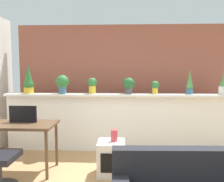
{
  "coord_description": "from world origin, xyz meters",
  "views": [
    {
      "loc": [
        -0.06,
        -2.46,
        1.57
      ],
      "look_at": [
        -0.23,
        1.22,
        1.23
      ],
      "focal_mm": 37.73,
      "sensor_mm": 36.0,
      "label": 1
    }
  ],
  "objects": [
    {
      "name": "tv_monitor",
      "position": [
        -1.6,
        1.06,
        0.88
      ],
      "size": [
        0.42,
        0.04,
        0.26
      ],
      "primitive_type": "cube",
      "color": "black",
      "rests_on": "desk"
    },
    {
      "name": "potted_plant_5",
      "position": [
        1.19,
        1.97,
        1.31
      ],
      "size": [
        0.13,
        0.13,
        0.46
      ],
      "color": "#386B84",
      "rests_on": "plant_shelf"
    },
    {
      "name": "brick_wall_behind",
      "position": [
        0.0,
        2.6,
        1.25
      ],
      "size": [
        4.58,
        0.1,
        2.5
      ],
      "primitive_type": "cube",
      "color": "#9E5442",
      "rests_on": "ground"
    },
    {
      "name": "potted_plant_1",
      "position": [
        -1.2,
        1.93,
        1.31
      ],
      "size": [
        0.25,
        0.25,
        0.35
      ],
      "color": "#386B84",
      "rests_on": "plant_shelf"
    },
    {
      "name": "plant_shelf",
      "position": [
        0.0,
        1.96,
        1.09
      ],
      "size": [
        4.58,
        0.3,
        0.04
      ],
      "primitive_type": "cube",
      "color": "white",
      "rests_on": "divider_wall"
    },
    {
      "name": "desk",
      "position": [
        -1.63,
        0.98,
        0.67
      ],
      "size": [
        1.1,
        0.6,
        0.75
      ],
      "color": "brown",
      "rests_on": "ground"
    },
    {
      "name": "vase_on_shelf",
      "position": [
        -0.18,
        0.97,
        0.59
      ],
      "size": [
        0.1,
        0.1,
        0.17
      ],
      "primitive_type": "cylinder",
      "color": "#CC3D47",
      "rests_on": "side_cube_shelf"
    },
    {
      "name": "potted_plant_0",
      "position": [
        -1.86,
        1.95,
        1.35
      ],
      "size": [
        0.18,
        0.18,
        0.54
      ],
      "color": "gold",
      "rests_on": "plant_shelf"
    },
    {
      "name": "divider_wall",
      "position": [
        0.0,
        2.0,
        0.53
      ],
      "size": [
        4.58,
        0.16,
        1.07
      ],
      "primitive_type": "cube",
      "color": "white",
      "rests_on": "ground"
    },
    {
      "name": "potted_plant_6",
      "position": [
        1.8,
        1.95,
        1.3
      ],
      "size": [
        0.17,
        0.17,
        0.41
      ],
      "color": "silver",
      "rests_on": "plant_shelf"
    },
    {
      "name": "side_cube_shelf",
      "position": [
        -0.23,
        0.94,
        0.25
      ],
      "size": [
        0.4,
        0.41,
        0.5
      ],
      "color": "silver",
      "rests_on": "ground"
    },
    {
      "name": "potted_plant_3",
      "position": [
        0.05,
        1.95,
        1.28
      ],
      "size": [
        0.22,
        0.22,
        0.31
      ],
      "color": "#4C4C51",
      "rests_on": "plant_shelf"
    },
    {
      "name": "potted_plant_2",
      "position": [
        -0.64,
        1.99,
        1.27
      ],
      "size": [
        0.17,
        0.17,
        0.3
      ],
      "color": "gold",
      "rests_on": "plant_shelf"
    },
    {
      "name": "potted_plant_4",
      "position": [
        0.55,
        1.99,
        1.24
      ],
      "size": [
        0.15,
        0.15,
        0.24
      ],
      "color": "gold",
      "rests_on": "plant_shelf"
    }
  ]
}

